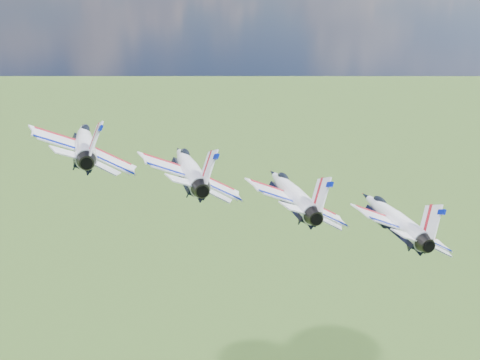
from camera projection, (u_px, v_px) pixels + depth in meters
jet_0 at (85, 142)px, 73.55m from camera, size 18.23×20.52×9.59m
jet_1 at (189, 167)px, 74.08m from camera, size 18.23×20.52×9.59m
jet_2 at (291, 192)px, 74.61m from camera, size 18.23×20.52×9.59m
jet_3 at (392, 217)px, 75.14m from camera, size 18.23×20.52×9.59m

